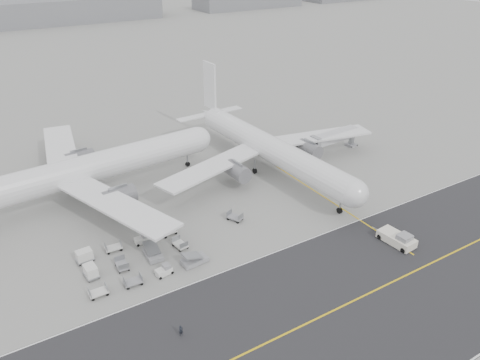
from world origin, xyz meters
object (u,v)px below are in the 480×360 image
airliner_b (268,147)px  ground_crew_a (181,331)px  pushback_tug (397,239)px  jet_bridge (335,137)px  airliner_a (83,170)px

airliner_b → ground_crew_a: 52.25m
pushback_tug → airliner_b: bearing=90.0°
airliner_b → jet_bridge: bearing=-3.3°
airliner_a → pushback_tug: bearing=-142.3°
jet_bridge → ground_crew_a: (-58.09, -35.40, -2.99)m
ground_crew_a → jet_bridge: bearing=23.2°
ground_crew_a → pushback_tug: bearing=-8.5°
airliner_a → jet_bridge: (58.52, -9.20, -2.14)m
airliner_a → ground_crew_a: (0.43, -44.60, -5.13)m
airliner_a → airliner_b: airliner_a is taller
airliner_b → airliner_a: bearing=163.4°
airliner_b → ground_crew_a: (-38.12, -35.41, -4.85)m
pushback_tug → ground_crew_a: size_ratio=5.03×
airliner_a → ground_crew_a: 44.90m
jet_bridge → ground_crew_a: size_ratio=8.60×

